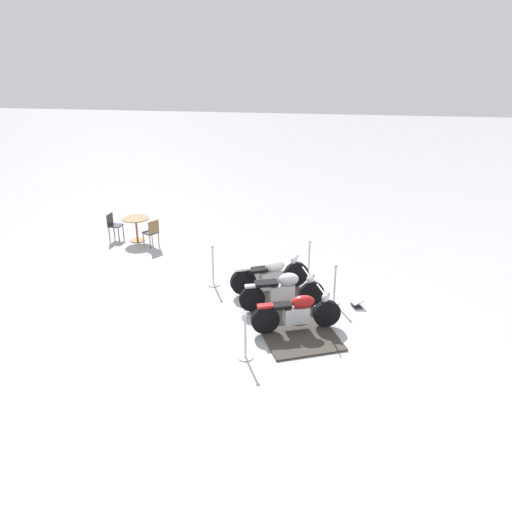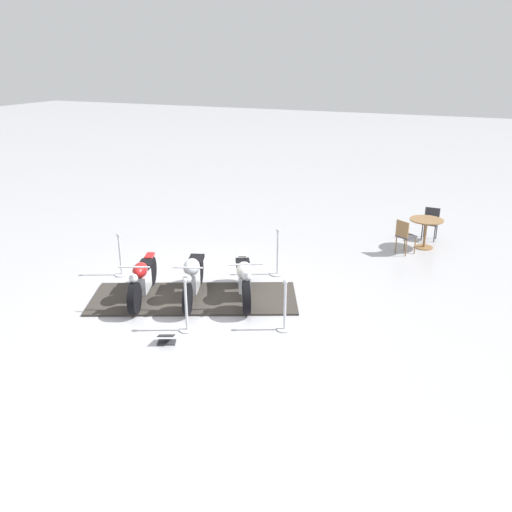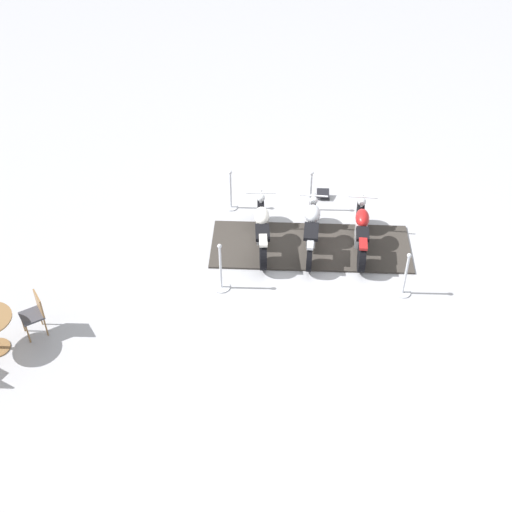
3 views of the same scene
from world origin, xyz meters
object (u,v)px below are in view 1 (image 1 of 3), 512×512
motorcycle_chrome (284,290)px  info_placard (357,304)px  cafe_chair_across_table (114,224)px  stanchion_right_rear (309,262)px  stanchion_right_mid (334,290)px  cafe_chair_near_table (152,231)px  stanchion_left_front (245,344)px  motorcycle_maroon (298,312)px  cafe_table (136,224)px  stanchion_left_rear (213,273)px  motorcycle_cream (271,274)px

motorcycle_chrome → info_placard: 1.91m
motorcycle_chrome → cafe_chair_across_table: bearing=126.2°
stanchion_right_rear → stanchion_right_mid: size_ratio=0.96×
cafe_chair_near_table → stanchion_right_mid: bearing=-175.2°
stanchion_left_front → cafe_chair_near_table: stanchion_left_front is taller
stanchion_right_mid → cafe_chair_across_table: stanchion_right_mid is taller
stanchion_right_mid → cafe_chair_across_table: size_ratio=1.22×
motorcycle_maroon → cafe_table: (-5.76, 5.06, 0.12)m
motorcycle_chrome → stanchion_left_rear: size_ratio=1.79×
stanchion_left_rear → stanchion_right_mid: bearing=-10.1°
cafe_table → motorcycle_cream: bearing=-32.3°
stanchion_right_mid → stanchion_left_rear: bearing=169.9°
motorcycle_cream → stanchion_right_mid: bearing=-42.4°
cafe_table → motorcycle_maroon: bearing=-41.3°
cafe_table → cafe_chair_near_table: size_ratio=0.98×
info_placard → stanchion_right_rear: bearing=-167.5°
motorcycle_cream → motorcycle_maroon: bearing=-94.0°
motorcycle_maroon → motorcycle_cream: (-0.86, 1.95, 0.02)m
motorcycle_chrome → cafe_table: (-5.34, 4.08, 0.07)m
motorcycle_cream → cafe_chair_near_table: 4.98m
motorcycle_chrome → stanchion_right_rear: size_ratio=1.99×
motorcycle_cream → stanchion_right_rear: motorcycle_cream is taller
cafe_chair_across_table → stanchion_right_mid: bearing=-22.7°
stanchion_right_mid → cafe_table: 7.47m
motorcycle_chrome → stanchion_left_front: stanchion_left_front is taller
motorcycle_chrome → motorcycle_cream: (-0.44, 0.98, -0.04)m
stanchion_right_rear → cafe_chair_near_table: (-5.14, 1.41, 0.17)m
motorcycle_maroon → cafe_chair_across_table: size_ratio=2.27×
stanchion_left_front → cafe_table: 7.94m
motorcycle_cream → motorcycle_chrome: bearing=-93.7°
stanchion_right_mid → info_placard: (0.57, -0.10, -0.30)m
info_placard → cafe_table: 8.03m
cafe_chair_across_table → stanchion_right_rear: bearing=-12.7°
stanchion_right_rear → stanchion_left_front: bearing=-103.1°
motorcycle_chrome → cafe_chair_near_table: motorcycle_chrome is taller
stanchion_right_mid → cafe_table: (-6.57, 3.54, 0.24)m
motorcycle_chrome → stanchion_right_rear: 2.29m
stanchion_left_front → stanchion_right_mid: 3.31m
cafe_chair_near_table → motorcycle_cream: bearing=-179.7°
stanchion_right_mid → cafe_chair_across_table: (-7.39, 3.59, 0.15)m
motorcycle_cream → stanchion_left_front: (-0.12, -3.23, -0.16)m
motorcycle_maroon → stanchion_left_front: 1.61m
stanchion_left_rear → cafe_chair_near_table: 3.64m
motorcycle_maroon → motorcycle_chrome: motorcycle_maroon is taller
stanchion_right_rear → info_placard: (1.31, -1.79, -0.29)m
cafe_chair_across_table → stanchion_left_rear: bearing=-32.9°
stanchion_right_mid → cafe_chair_across_table: 8.21m
cafe_chair_near_table → stanchion_left_rear: bearing=168.7°
stanchion_left_rear → stanchion_right_mid: (3.26, -0.58, 0.02)m
stanchion_left_front → motorcycle_maroon: bearing=52.5°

